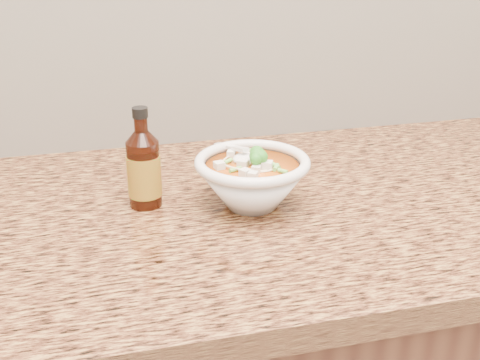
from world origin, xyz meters
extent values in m
cube|color=beige|center=(0.00, 1.99, 1.15)|extent=(4.00, 0.02, 0.50)
cube|color=olive|center=(0.00, 1.68, 0.88)|extent=(4.00, 0.68, 0.04)
cylinder|color=silver|center=(-0.01, 1.65, 0.90)|extent=(0.08, 0.08, 0.01)
torus|color=silver|center=(-0.01, 1.65, 0.98)|extent=(0.18, 0.18, 0.02)
torus|color=beige|center=(-0.03, 1.65, 0.97)|extent=(0.12, 0.12, 0.00)
torus|color=beige|center=(-0.02, 1.66, 0.97)|extent=(0.08, 0.08, 0.00)
torus|color=beige|center=(0.00, 1.66, 0.97)|extent=(0.09, 0.09, 0.00)
torus|color=beige|center=(-0.02, 1.66, 0.96)|extent=(0.06, 0.06, 0.00)
torus|color=beige|center=(-0.01, 1.66, 0.96)|extent=(0.10, 0.10, 0.00)
torus|color=beige|center=(-0.03, 1.65, 0.96)|extent=(0.11, 0.11, 0.00)
torus|color=beige|center=(-0.03, 1.66, 0.96)|extent=(0.10, 0.10, 0.00)
torus|color=beige|center=(-0.01, 1.65, 0.96)|extent=(0.08, 0.08, 0.00)
cube|color=silver|center=(-0.04, 1.63, 0.97)|extent=(0.02, 0.02, 0.02)
cube|color=silver|center=(-0.04, 1.63, 0.97)|extent=(0.02, 0.02, 0.02)
cube|color=silver|center=(-0.02, 1.62, 0.97)|extent=(0.02, 0.02, 0.01)
cube|color=silver|center=(0.01, 1.68, 0.97)|extent=(0.02, 0.02, 0.01)
cube|color=silver|center=(-0.01, 1.70, 0.97)|extent=(0.02, 0.02, 0.01)
cube|color=silver|center=(-0.06, 1.66, 0.97)|extent=(0.02, 0.02, 0.01)
cube|color=silver|center=(0.00, 1.64, 0.97)|extent=(0.02, 0.02, 0.02)
cube|color=silver|center=(0.02, 1.65, 0.97)|extent=(0.02, 0.02, 0.02)
cube|color=silver|center=(0.00, 1.66, 0.97)|extent=(0.02, 0.02, 0.01)
cube|color=silver|center=(-0.03, 1.62, 0.97)|extent=(0.02, 0.02, 0.02)
ellipsoid|color=#196014|center=(-0.01, 1.64, 0.99)|extent=(0.03, 0.03, 0.03)
cylinder|color=#71CA4E|center=(-0.07, 1.64, 0.97)|extent=(0.01, 0.02, 0.01)
cylinder|color=#71CA4E|center=(0.03, 1.62, 0.97)|extent=(0.02, 0.01, 0.01)
cylinder|color=#71CA4E|center=(0.01, 1.62, 0.97)|extent=(0.01, 0.02, 0.01)
cylinder|color=#71CA4E|center=(-0.01, 1.63, 0.97)|extent=(0.01, 0.02, 0.01)
cylinder|color=#71CA4E|center=(0.02, 1.66, 0.97)|extent=(0.02, 0.02, 0.01)
cylinder|color=#71CA4E|center=(-0.04, 1.63, 0.97)|extent=(0.02, 0.01, 0.01)
cylinder|color=#71CA4E|center=(-0.04, 1.64, 0.97)|extent=(0.01, 0.02, 0.01)
ellipsoid|color=silver|center=(-0.02, 1.67, 0.97)|extent=(0.04, 0.04, 0.02)
cube|color=silver|center=(-0.03, 1.72, 0.98)|extent=(0.04, 0.10, 0.03)
cylinder|color=#331007|center=(-0.18, 1.70, 0.95)|extent=(0.05, 0.05, 0.11)
cylinder|color=#331007|center=(-0.18, 1.70, 1.04)|extent=(0.02, 0.02, 0.02)
cylinder|color=black|center=(-0.18, 1.70, 1.06)|extent=(0.03, 0.03, 0.02)
cylinder|color=red|center=(-0.18, 1.70, 0.95)|extent=(0.06, 0.06, 0.07)
camera|label=1|loc=(-0.25, 0.81, 1.32)|focal=45.00mm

